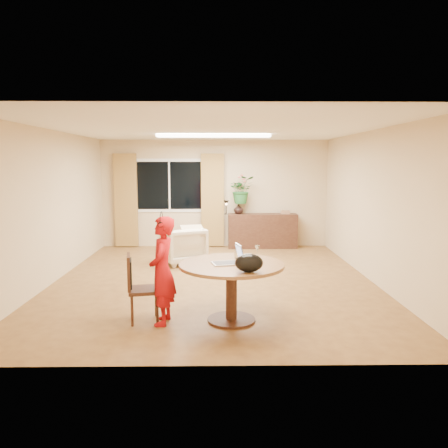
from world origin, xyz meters
name	(u,v)px	position (x,y,z in m)	size (l,w,h in m)	color
floor	(213,281)	(0.00, 0.00, 0.00)	(6.50, 6.50, 0.00)	brown
ceiling	(213,129)	(0.00, 0.00, 2.60)	(6.50, 6.50, 0.00)	white
wall_back	(215,194)	(0.00, 3.25, 1.30)	(5.50, 5.50, 0.00)	tan
wall_left	(52,207)	(-2.75, 0.00, 1.30)	(6.50, 6.50, 0.00)	tan
wall_right	(373,206)	(2.75, 0.00, 1.30)	(6.50, 6.50, 0.00)	tan
window	(169,186)	(-1.10, 3.23, 1.50)	(1.70, 0.03, 1.30)	white
curtain_left	(126,200)	(-2.15, 3.15, 1.15)	(0.55, 0.08, 2.25)	brown
curtain_right	(213,200)	(-0.05, 3.15, 1.15)	(0.55, 0.08, 2.25)	brown
ceiling_panel	(214,136)	(0.00, 1.20, 2.57)	(2.20, 0.35, 0.05)	white
dining_table	(231,276)	(0.25, -1.98, 0.60)	(1.34, 1.34, 0.76)	brown
dining_chair	(144,288)	(-0.87, -1.97, 0.44)	(0.42, 0.39, 0.88)	#321810
child	(162,271)	(-0.62, -2.04, 0.69)	(0.33, 0.50, 1.38)	red
laptop	(227,254)	(0.19, -2.00, 0.90)	(0.39, 0.26, 0.26)	#B7B7BC
tumbler	(238,254)	(0.34, -1.66, 0.82)	(0.08, 0.08, 0.12)	white
wine_glass	(257,253)	(0.60, -1.79, 0.87)	(0.07, 0.07, 0.20)	white
pot_lid	(251,257)	(0.53, -1.70, 0.78)	(0.21, 0.21, 0.03)	white
handbag	(249,263)	(0.44, -2.44, 0.88)	(0.33, 0.19, 0.22)	black
armchair	(183,245)	(-0.64, 1.37, 0.37)	(0.79, 0.82, 0.74)	beige
throw	(193,227)	(-0.43, 1.34, 0.76)	(0.45, 0.55, 0.03)	beige
sideboard	(262,231)	(1.16, 3.01, 0.41)	(1.66, 0.40, 0.83)	#321810
vase	(238,209)	(0.58, 3.01, 0.95)	(0.24, 0.24, 0.25)	black
bouquet	(242,190)	(0.65, 3.01, 1.41)	(0.59, 0.51, 0.66)	#266727
book_stack	(285,212)	(1.71, 3.01, 0.87)	(0.21, 0.16, 0.09)	brown
desk_lamp	(226,207)	(0.28, 2.96, 1.00)	(0.14, 0.14, 0.35)	black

